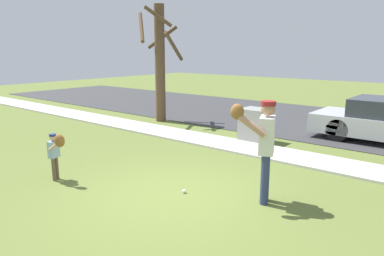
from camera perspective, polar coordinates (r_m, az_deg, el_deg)
name	(u,v)px	position (r m, az deg, el deg)	size (l,w,h in m)	color
ground_plane	(263,153)	(9.45, 11.17, -3.95)	(48.00, 48.00, 0.00)	olive
sidewalk_strip	(265,151)	(9.53, 11.46, -3.65)	(36.00, 1.20, 0.06)	beige
road_surface	(331,123)	(14.05, 21.09, 0.79)	(36.00, 6.80, 0.02)	#38383A
person_adult	(264,141)	(6.19, 11.32, -1.96)	(0.65, 0.83, 1.77)	navy
person_child	(56,149)	(7.69, -20.69, -3.14)	(0.53, 0.31, 1.00)	brown
baseball	(184,191)	(6.79, -1.22, -9.91)	(0.07, 0.07, 0.07)	white
utility_cabinet	(255,125)	(10.55, 9.96, 0.46)	(0.79, 0.70, 0.96)	gray
street_tree_far	(160,60)	(13.30, -5.10, 10.66)	(1.84, 1.88, 4.17)	brown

